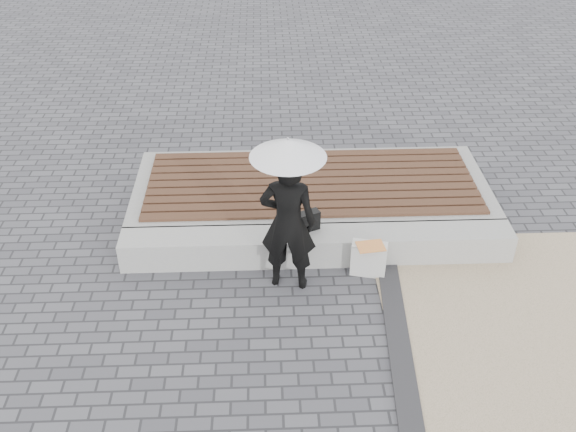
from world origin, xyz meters
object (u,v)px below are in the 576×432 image
at_px(seating_ledge, 317,245).
at_px(woman, 288,223).
at_px(canvas_tote, 369,259).
at_px(parasol, 288,148).
at_px(handbag, 305,222).

height_order(seating_ledge, woman, woman).
bearing_deg(canvas_tote, seating_ledge, 165.48).
bearing_deg(parasol, handbag, 66.37).
xyz_separation_m(parasol, handbag, (0.24, 0.55, -1.35)).
relative_size(seating_ledge, canvas_tote, 10.96).
xyz_separation_m(handbag, canvas_tote, (0.77, -0.40, -0.30)).
distance_m(seating_ledge, handbag, 0.37).
height_order(seating_ledge, parasol, parasol).
distance_m(woman, parasol, 0.98).
bearing_deg(canvas_tote, parasol, -157.75).
distance_m(parasol, handbag, 1.48).
bearing_deg(parasol, seating_ledge, 50.49).
distance_m(parasol, canvas_tote, 1.94).
bearing_deg(handbag, woman, -137.30).
height_order(parasol, canvas_tote, parasol).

